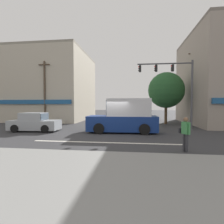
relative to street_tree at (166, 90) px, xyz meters
name	(u,v)px	position (x,y,z in m)	size (l,w,h in m)	color
ground_plane	(113,133)	(-5.42, -7.44, -3.95)	(120.00, 120.00, 0.00)	#333335
lane_marking_stripe	(106,142)	(-5.42, -10.94, -3.94)	(9.00, 0.24, 0.01)	silver
sidewalk_curb	(80,174)	(-5.42, -15.94, -3.87)	(40.00, 5.00, 0.16)	gray
building_left_block	(50,87)	(-16.51, 4.26, 0.98)	(11.58, 11.57, 9.87)	#B7AD99
street_tree	(166,90)	(0.00, 0.00, 0.00)	(4.16, 4.16, 6.04)	#4C3823
utility_pole_near_left	(45,91)	(-14.28, -1.52, -0.10)	(1.40, 0.22, 7.40)	brown
utility_pole_far_right	(194,86)	(3.10, -0.02, 0.44)	(1.40, 0.22, 8.48)	brown
traffic_light_mast	(177,82)	(0.05, -4.88, 0.35)	(4.89, 0.26, 6.20)	#47474C
box_truck_crossing_leftbound	(125,117)	(-4.49, -6.99, -2.70)	(5.62, 2.29, 2.75)	navy
box_truck_parked_curbside	(129,112)	(-4.37, 1.98, -2.70)	(2.31, 5.63, 2.75)	#B7B29E
sedan_crossing_center	(35,123)	(-12.17, -7.23, -3.24)	(4.19, 2.05, 1.58)	#999EA3
pedestrian_foreground_with_bag	(185,132)	(-1.28, -12.43, -3.00)	(0.44, 0.68, 1.67)	#333338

